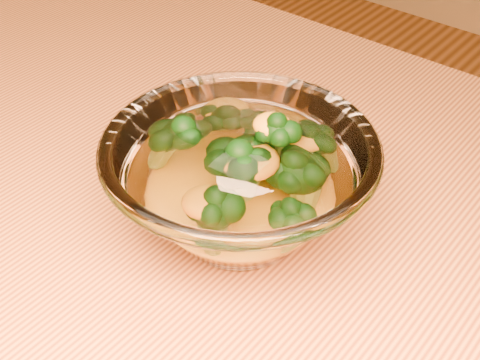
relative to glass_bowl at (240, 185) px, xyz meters
name	(u,v)px	position (x,y,z in m)	size (l,w,h in m)	color
glass_bowl	(240,185)	(0.00, 0.00, 0.00)	(0.21, 0.21, 0.09)	white
cheese_sauce	(240,204)	(0.00, 0.00, -0.02)	(0.10, 0.10, 0.03)	orange
broccoli_heap	(247,164)	(0.00, 0.01, 0.01)	(0.15, 0.14, 0.07)	black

